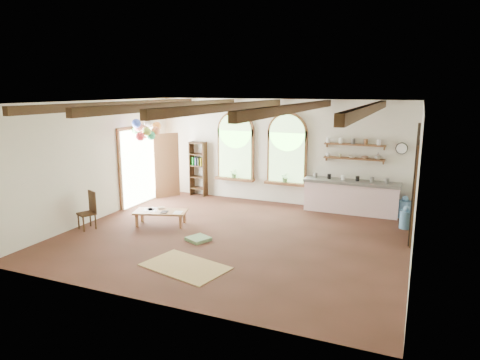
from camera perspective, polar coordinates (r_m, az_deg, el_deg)
The scene contains 27 objects.
floor at distance 10.41m, azimuth -0.99°, elevation -7.56°, with size 8.00×8.00×0.00m, color #502D21.
ceiling_beams at distance 9.81m, azimuth -1.06°, elevation 9.74°, with size 6.20×6.80×0.18m, color #3E2C13, non-canonical shape.
window_left at distance 13.63m, azimuth -0.61°, elevation 4.21°, with size 1.30×0.28×2.20m.
window_right at distance 13.06m, azimuth 6.27°, elevation 3.79°, with size 1.30×0.28×2.20m.
left_doorway at distance 13.57m, azimuth -13.32°, elevation 1.78°, with size 0.10×1.90×2.50m, color brown.
right_doorway at distance 10.74m, azimuth 22.12°, elevation -1.74°, with size 0.10×1.30×2.40m, color black.
kitchen_counter at distance 12.65m, azimuth 14.57°, elevation -2.15°, with size 2.68×0.62×0.94m.
wall_shelf_lower at distance 12.61m, azimuth 14.95°, elevation 2.78°, with size 1.70×0.24×0.04m, color brown.
wall_shelf_upper at distance 12.56m, azimuth 15.05°, elevation 4.58°, with size 1.70×0.24×0.04m, color brown.
wall_clock at distance 12.53m, azimuth 20.75°, elevation 3.96°, with size 0.32×0.32×0.04m, color black.
bookshelf at distance 14.22m, azimuth -5.59°, elevation 1.49°, with size 0.53×0.32×1.80m.
coffee_table at distance 11.36m, azimuth -10.53°, elevation -4.28°, with size 1.46×0.99×0.38m.
side_chair at distance 11.56m, azimuth -19.64°, elevation -4.82°, with size 0.51×0.51×0.97m.
floor_mat at distance 8.82m, azimuth -7.31°, elevation -11.35°, with size 1.67×1.03×0.02m, color tan.
floor_cushion at distance 10.19m, azimuth -5.58°, elevation -7.82°, with size 0.47×0.47×0.08m, color #698C60.
water_jug_a at distance 12.59m, azimuth 21.07°, elevation -3.58°, with size 0.33×0.33×0.64m.
water_jug_b at distance 11.73m, azimuth 21.24°, elevation -4.82°, with size 0.31×0.31×0.59m.
balloon_cluster at distance 12.82m, azimuth -12.50°, elevation 6.55°, with size 0.88×0.96×1.16m.
table_book at distance 11.61m, azimuth -10.87°, elevation -3.66°, with size 0.18×0.25×0.02m, color olive.
tablet at distance 11.21m, azimuth -10.05°, elevation -4.22°, with size 0.17×0.24×0.01m, color black.
potted_plant_left at distance 13.67m, azimuth -0.78°, elevation 0.90°, with size 0.27×0.23×0.30m, color #598C4C.
potted_plant_right at distance 13.09m, azimuth 6.06°, elevation 0.34°, with size 0.27×0.23×0.30m, color #598C4C.
shelf_cup_a at distance 12.72m, azimuth 11.62°, elevation 3.33°, with size 0.12×0.10×0.10m, color white.
shelf_cup_b at distance 12.66m, azimuth 13.17°, elevation 3.21°, with size 0.10×0.10×0.09m, color beige.
shelf_bowl_a at distance 12.61m, azimuth 14.74°, elevation 3.00°, with size 0.22×0.22×0.05m, color beige.
shelf_bowl_b at distance 12.57m, azimuth 16.31°, elevation 2.90°, with size 0.20×0.20×0.06m, color #8C664C.
shelf_vase at distance 12.53m, azimuth 17.92°, elevation 3.07°, with size 0.18×0.18×0.19m, color slate.
Camera 1 is at (3.96, -8.97, 3.50)m, focal length 32.00 mm.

